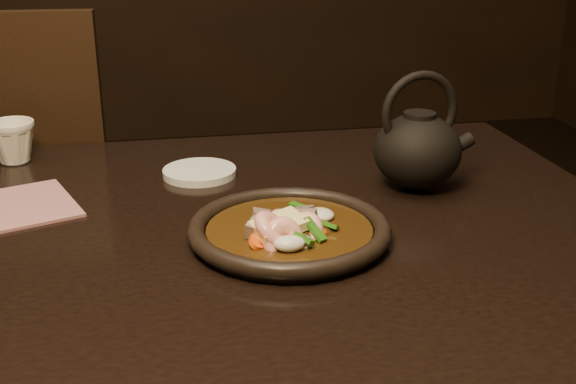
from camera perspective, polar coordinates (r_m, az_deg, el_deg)
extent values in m
cube|color=black|center=(0.93, -19.85, -5.73)|extent=(1.60, 0.90, 0.04)
cylinder|color=black|center=(1.53, 12.42, -9.97)|extent=(0.06, 0.06, 0.71)
cube|color=black|center=(1.68, -20.18, -3.40)|extent=(0.49, 0.49, 0.04)
cylinder|color=black|center=(1.92, -12.66, -7.64)|extent=(0.04, 0.04, 0.45)
cylinder|color=black|center=(1.60, -13.66, -14.03)|extent=(0.04, 0.04, 0.45)
cylinder|color=black|center=(0.90, 0.10, -3.53)|extent=(0.23, 0.23, 0.01)
torus|color=black|center=(0.90, 0.10, -2.90)|extent=(0.25, 0.25, 0.02)
cylinder|color=#321D09|center=(0.90, 0.10, -3.11)|extent=(0.21, 0.21, 0.01)
ellipsoid|color=#321D09|center=(0.90, 0.10, -3.11)|extent=(0.12, 0.11, 0.03)
torus|color=#FAAF9E|center=(0.88, 1.19, -3.37)|extent=(0.07, 0.07, 0.05)
torus|color=#FAAF9E|center=(0.85, -0.33, -3.97)|extent=(0.05, 0.04, 0.05)
torus|color=#FAAF9E|center=(0.89, 0.32, -2.50)|extent=(0.05, 0.05, 0.04)
torus|color=#FAAF9E|center=(0.85, -1.06, -3.13)|extent=(0.07, 0.07, 0.05)
cube|color=gray|center=(0.90, -2.14, -2.10)|extent=(0.03, 0.03, 0.03)
cube|color=gray|center=(0.86, -2.43, -2.98)|extent=(0.03, 0.04, 0.03)
cube|color=gray|center=(0.91, 1.28, -1.87)|extent=(0.04, 0.04, 0.03)
cube|color=gray|center=(0.89, 1.53, -2.23)|extent=(0.03, 0.03, 0.03)
cube|color=gray|center=(0.87, -1.77, -3.16)|extent=(0.04, 0.03, 0.03)
cube|color=gray|center=(0.92, 0.72, -1.80)|extent=(0.03, 0.04, 0.03)
cylinder|color=#F34D07|center=(0.89, 0.10, -2.85)|extent=(0.03, 0.04, 0.04)
cylinder|color=#F34D07|center=(0.90, 0.08, -2.40)|extent=(0.05, 0.05, 0.03)
cylinder|color=#F34D07|center=(0.90, -1.13, -2.24)|extent=(0.04, 0.04, 0.04)
cylinder|color=#F34D07|center=(0.89, 2.05, -2.98)|extent=(0.04, 0.05, 0.04)
cylinder|color=#F34D07|center=(0.85, -2.38, -3.85)|extent=(0.05, 0.05, 0.03)
cube|color=#276012|center=(0.87, 1.14, -3.68)|extent=(0.02, 0.04, 0.01)
cube|color=#276012|center=(0.86, 2.10, -2.98)|extent=(0.03, 0.03, 0.02)
cube|color=#276012|center=(0.84, 1.02, -3.50)|extent=(0.03, 0.04, 0.02)
cube|color=#276012|center=(0.89, 2.91, -2.52)|extent=(0.04, 0.03, 0.01)
cube|color=#276012|center=(0.95, 1.10, -1.25)|extent=(0.03, 0.03, 0.01)
ellipsoid|color=beige|center=(0.87, 0.17, -3.28)|extent=(0.04, 0.02, 0.02)
ellipsoid|color=beige|center=(0.91, 1.37, -2.48)|extent=(0.04, 0.04, 0.02)
ellipsoid|color=beige|center=(0.83, 0.12, -4.09)|extent=(0.04, 0.03, 0.02)
ellipsoid|color=beige|center=(0.92, 2.51, -1.82)|extent=(0.04, 0.04, 0.02)
ellipsoid|color=beige|center=(0.91, -1.87, -2.22)|extent=(0.04, 0.03, 0.02)
ellipsoid|color=beige|center=(0.85, 0.83, -4.04)|extent=(0.04, 0.04, 0.02)
cube|color=#F7EB93|center=(0.86, -0.74, -2.66)|extent=(0.07, 0.06, 0.02)
cylinder|color=silver|center=(1.13, -7.01, 1.57)|extent=(0.11, 0.11, 0.01)
imported|color=#EEE6CE|center=(1.26, -20.93, 3.83)|extent=(0.09, 0.09, 0.08)
cube|color=#9E6161|center=(1.07, -20.96, -1.15)|extent=(0.21, 0.21, 0.00)
ellipsoid|color=black|center=(1.07, 10.18, 3.22)|extent=(0.13, 0.13, 0.11)
cylinder|color=black|center=(1.06, 10.34, 5.70)|extent=(0.05, 0.05, 0.02)
cylinder|color=black|center=(1.10, 13.14, 3.50)|extent=(0.06, 0.03, 0.04)
torus|color=black|center=(1.05, 10.38, 6.26)|extent=(0.12, 0.03, 0.12)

